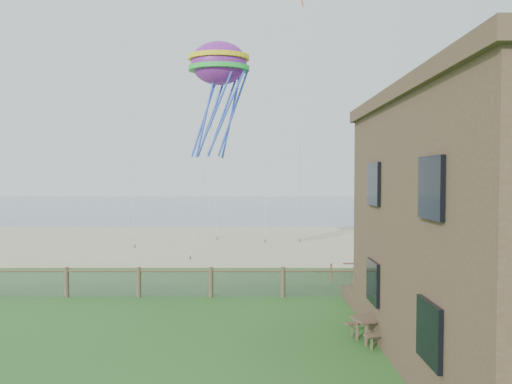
# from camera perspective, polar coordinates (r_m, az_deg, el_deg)

# --- Properties ---
(ground) EXTENTS (160.00, 160.00, 0.00)m
(ground) POSITION_cam_1_polar(r_m,az_deg,el_deg) (13.89, -8.19, -19.28)
(ground) COLOR #22541D
(ground) RESTS_ON ground
(sand_beach) EXTENTS (72.00, 20.00, 0.02)m
(sand_beach) POSITION_cam_1_polar(r_m,az_deg,el_deg) (35.22, -3.11, -6.22)
(sand_beach) COLOR tan
(sand_beach) RESTS_ON ground
(ocean) EXTENTS (160.00, 68.00, 0.02)m
(ocean) POSITION_cam_1_polar(r_m,az_deg,el_deg) (78.99, -1.43, -1.65)
(ocean) COLOR slate
(ocean) RESTS_ON ground
(chainlink_fence) EXTENTS (36.20, 0.20, 1.25)m
(chainlink_fence) POSITION_cam_1_polar(r_m,az_deg,el_deg) (19.42, -5.65, -11.36)
(chainlink_fence) COLOR #4B3E2A
(chainlink_fence) RESTS_ON ground
(picnic_table) EXTENTS (2.16, 1.88, 0.77)m
(picnic_table) POSITION_cam_1_polar(r_m,az_deg,el_deg) (15.07, 15.40, -16.06)
(picnic_table) COLOR brown
(picnic_table) RESTS_ON ground
(octopus_kite) EXTENTS (3.68, 2.97, 6.68)m
(octopus_kite) POSITION_cam_1_polar(r_m,az_deg,el_deg) (24.79, -4.65, 11.89)
(octopus_kite) COLOR #DB2247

